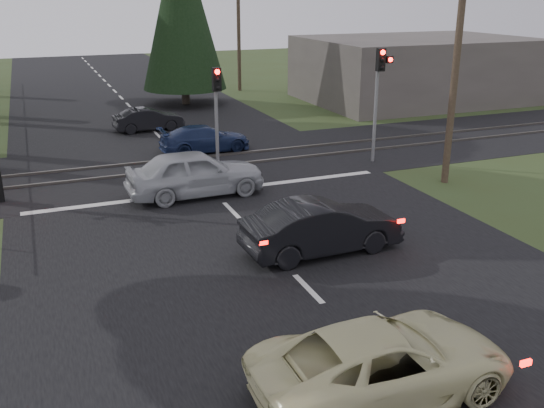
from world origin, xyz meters
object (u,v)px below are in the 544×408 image
utility_pole_near (457,55)px  blue_sedan (205,139)px  traffic_signal_right (380,83)px  traffic_signal_center (217,101)px  cream_coupe (383,362)px  dark_car_far (148,119)px  dark_hatchback (322,227)px  silver_car (195,173)px  utility_pole_mid (239,23)px  utility_pole_far (163,12)px

utility_pole_near → blue_sedan: 11.40m
traffic_signal_right → traffic_signal_center: size_ratio=1.15×
cream_coupe → dark_car_far: (0.30, 23.26, -0.09)m
dark_hatchback → silver_car: size_ratio=0.92×
utility_pole_mid → traffic_signal_center: bearing=-111.2°
utility_pole_mid → cream_coupe: (-9.00, -34.17, -4.06)m
utility_pole_near → cream_coupe: (-9.00, -10.17, -4.06)m
utility_pole_near → blue_sedan: size_ratio=2.21×
utility_pole_far → utility_pole_near: bearing=-90.0°
utility_pole_far → silver_car: 48.08m
utility_pole_near → cream_coupe: size_ratio=1.87×
traffic_signal_center → silver_car: 3.76m
utility_pole_far → utility_pole_mid: bearing=-90.0°
utility_pole_far → dark_car_far: 37.18m
utility_pole_near → dark_car_far: bearing=123.6°
utility_pole_far → silver_car: size_ratio=1.87×
dark_car_far → traffic_signal_center: bearing=-175.9°
utility_pole_mid → dark_car_far: utility_pole_mid is taller
cream_coupe → utility_pole_far: bearing=-9.1°
utility_pole_far → blue_sedan: bearing=-99.9°
traffic_signal_center → utility_pole_mid: bearing=68.8°
utility_pole_far → dark_car_far: utility_pole_far is taller
traffic_signal_center → silver_car: size_ratio=0.85×
utility_pole_near → utility_pole_mid: same height
cream_coupe → blue_sedan: bearing=-6.2°
utility_pole_near → traffic_signal_right: bearing=105.3°
dark_car_far → traffic_signal_right: bearing=-145.2°
blue_sedan → dark_car_far: blue_sedan is taller
utility_pole_far → blue_sedan: size_ratio=2.21×
utility_pole_mid → silver_car: 24.19m
traffic_signal_right → dark_car_far: size_ratio=1.33×
blue_sedan → traffic_signal_right: bearing=-125.7°
blue_sedan → utility_pole_mid: bearing=-24.6°
traffic_signal_center → blue_sedan: bearing=84.1°
utility_pole_near → utility_pole_far: size_ratio=1.00×
utility_pole_far → traffic_signal_right: bearing=-91.2°
utility_pole_mid → traffic_signal_right: bearing=-92.7°
utility_pole_mid → dark_hatchback: bearing=-104.4°
traffic_signal_center → utility_pole_near: utility_pole_near is taller
traffic_signal_center → dark_car_far: (-1.20, 8.41, -2.22)m
dark_car_far → dark_hatchback: bearing=-179.2°
dark_car_far → silver_car: bearing=173.5°
silver_car → blue_sedan: (2.00, 5.87, -0.23)m
traffic_signal_center → utility_pole_near: 9.05m
traffic_signal_right → traffic_signal_center: bearing=169.6°
utility_pole_mid → cream_coupe: utility_pole_mid is taller
utility_pole_mid → dark_hatchback: (-7.23, -28.11, -3.99)m
dark_car_far → utility_pole_mid: bearing=-42.6°
cream_coupe → blue_sedan: (1.83, 18.01, -0.08)m
dark_hatchback → silver_car: bearing=15.8°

